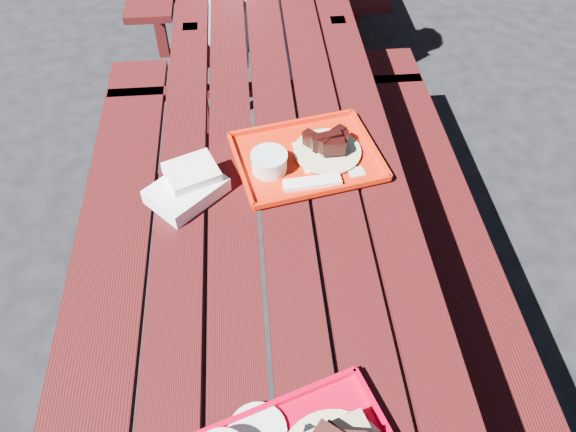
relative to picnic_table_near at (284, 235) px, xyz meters
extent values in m
plane|color=black|center=(0.00, 0.00, -0.56)|extent=(60.00, 60.00, 0.00)
cube|color=#410C10|center=(-0.30, 0.00, 0.17)|extent=(0.14, 2.40, 0.04)
cube|color=#410C10|center=(-0.15, 0.00, 0.17)|extent=(0.14, 2.40, 0.04)
cube|color=#410C10|center=(0.00, 0.00, 0.17)|extent=(0.14, 2.40, 0.04)
cube|color=#410C10|center=(0.15, 0.00, 0.17)|extent=(0.14, 2.40, 0.04)
cube|color=#410C10|center=(0.30, 0.00, 0.17)|extent=(0.14, 2.40, 0.04)
cube|color=#410C10|center=(-0.58, 0.00, -0.13)|extent=(0.25, 2.40, 0.04)
cube|color=#410C10|center=(-0.58, 0.84, -0.35)|extent=(0.06, 0.06, 0.42)
cube|color=#410C10|center=(0.58, 0.00, -0.13)|extent=(0.25, 2.40, 0.04)
cube|color=#410C10|center=(0.58, 0.84, -0.35)|extent=(0.06, 0.06, 0.42)
cube|color=#410C10|center=(-0.30, 0.96, -0.19)|extent=(0.06, 0.06, 0.75)
cube|color=#410C10|center=(0.30, 0.96, -0.19)|extent=(0.06, 0.06, 0.75)
cube|color=#410C10|center=(0.00, 0.96, -0.13)|extent=(1.40, 0.06, 0.04)
cube|color=#410C10|center=(-0.58, 1.96, -0.35)|extent=(0.06, 0.06, 0.42)
cube|color=#410C10|center=(0.58, 1.96, -0.35)|extent=(0.06, 0.06, 0.42)
cube|color=#410C10|center=(-0.30, 1.84, -0.19)|extent=(0.06, 0.06, 0.75)
cube|color=#410C10|center=(0.30, 1.84, -0.19)|extent=(0.06, 0.06, 0.75)
cube|color=red|center=(-0.09, -0.64, 0.21)|extent=(0.42, 0.15, 0.02)
cylinder|color=white|center=(-0.11, -0.69, 0.21)|extent=(0.12, 0.12, 0.01)
cube|color=red|center=(0.08, 0.14, 0.20)|extent=(0.47, 0.40, 0.01)
cube|color=red|center=(0.05, 0.29, 0.21)|extent=(0.41, 0.09, 0.02)
cube|color=red|center=(0.11, -0.02, 0.21)|extent=(0.41, 0.09, 0.02)
cube|color=red|center=(0.29, 0.18, 0.21)|extent=(0.08, 0.32, 0.02)
cube|color=red|center=(-0.12, 0.09, 0.21)|extent=(0.08, 0.32, 0.02)
cube|color=white|center=(0.13, 0.15, 0.20)|extent=(0.17, 0.17, 0.01)
cylinder|color=beige|center=(0.15, 0.15, 0.21)|extent=(0.21, 0.21, 0.01)
cylinder|color=silver|center=(-0.04, 0.09, 0.23)|extent=(0.10, 0.10, 0.05)
cylinder|color=silver|center=(-0.04, 0.09, 0.26)|extent=(0.11, 0.11, 0.01)
cube|color=white|center=(0.09, 0.02, 0.21)|extent=(0.17, 0.06, 0.01)
cube|color=silver|center=(0.22, 0.06, 0.20)|extent=(0.05, 0.05, 0.00)
cube|color=white|center=(-0.28, 0.01, 0.21)|extent=(0.25, 0.25, 0.05)
cube|color=white|center=(-0.26, 0.04, 0.26)|extent=(0.17, 0.16, 0.04)
camera|label=1|loc=(-0.08, -1.13, 1.37)|focal=35.00mm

